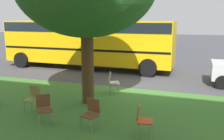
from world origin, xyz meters
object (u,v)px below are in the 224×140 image
object	(u,v)px
chair_1	(44,107)
chair_0	(33,97)
chair_4	(112,81)
school_bus	(88,40)
chair_5	(142,118)
chair_2	(91,112)

from	to	relation	value
chair_1	chair_0	bearing A→B (deg)	-38.75
chair_4	school_bus	world-z (taller)	school_bus
chair_0	chair_4	size ratio (longest dim) A/B	1.00
chair_1	chair_5	world-z (taller)	same
chair_4	chair_5	distance (m)	3.98
chair_1	school_bus	xyz separation A→B (m)	(2.27, -8.19, 1.24)
chair_0	chair_5	size ratio (longest dim) A/B	1.00
chair_0	school_bus	world-z (taller)	school_bus
chair_0	chair_2	world-z (taller)	same
chair_1	chair_4	distance (m)	3.68
chair_4	school_bus	bearing A→B (deg)	-55.58
chair_5	chair_2	bearing A→B (deg)	1.90
chair_4	school_bus	size ratio (longest dim) A/B	0.08
chair_1	chair_2	size ratio (longest dim) A/B	1.00
chair_5	school_bus	distance (m)	9.64
school_bus	chair_2	bearing A→B (deg)	114.68
chair_5	chair_4	bearing A→B (deg)	-60.24
chair_2	chair_5	xyz separation A→B (m)	(-1.41, -0.05, 0.00)
chair_4	chair_5	size ratio (longest dim) A/B	1.00
chair_0	chair_4	xyz separation A→B (m)	(-1.76, -2.87, 0.00)
chair_2	school_bus	size ratio (longest dim) A/B	0.08
chair_0	school_bus	bearing A→B (deg)	-79.44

